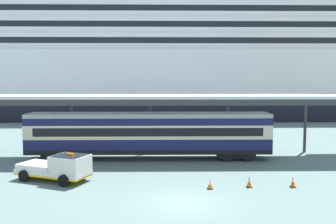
{
  "coord_description": "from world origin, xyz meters",
  "views": [
    {
      "loc": [
        -1.14,
        -19.69,
        6.92
      ],
      "look_at": [
        -0.7,
        7.98,
        4.5
      ],
      "focal_mm": 37.84,
      "sensor_mm": 36.0,
      "label": 1
    }
  ],
  "objects_px": {
    "cruise_ship": "(160,61)",
    "traffic_cone_mid": "(249,182)",
    "service_truck": "(59,167)",
    "traffic_cone_far": "(210,184)",
    "traffic_cone_near": "(293,182)",
    "train_carriage": "(149,133)"
  },
  "relations": [
    {
      "from": "cruise_ship",
      "to": "traffic_cone_mid",
      "type": "height_order",
      "value": "cruise_ship"
    },
    {
      "from": "traffic_cone_mid",
      "to": "traffic_cone_far",
      "type": "relative_size",
      "value": 1.25
    },
    {
      "from": "traffic_cone_mid",
      "to": "traffic_cone_near",
      "type": "bearing_deg",
      "value": -1.02
    },
    {
      "from": "service_truck",
      "to": "traffic_cone_mid",
      "type": "height_order",
      "value": "service_truck"
    },
    {
      "from": "cruise_ship",
      "to": "traffic_cone_mid",
      "type": "distance_m",
      "value": 50.11
    },
    {
      "from": "train_carriage",
      "to": "service_truck",
      "type": "relative_size",
      "value": 3.81
    },
    {
      "from": "traffic_cone_far",
      "to": "service_truck",
      "type": "bearing_deg",
      "value": 168.88
    },
    {
      "from": "train_carriage",
      "to": "traffic_cone_mid",
      "type": "relative_size",
      "value": 28.36
    },
    {
      "from": "traffic_cone_near",
      "to": "service_truck",
      "type": "bearing_deg",
      "value": 173.67
    },
    {
      "from": "cruise_ship",
      "to": "service_truck",
      "type": "xyz_separation_m",
      "value": [
        -6.69,
        -46.89,
        -10.02
      ]
    },
    {
      "from": "traffic_cone_near",
      "to": "traffic_cone_far",
      "type": "bearing_deg",
      "value": -177.17
    },
    {
      "from": "traffic_cone_near",
      "to": "train_carriage",
      "type": "bearing_deg",
      "value": 138.42
    },
    {
      "from": "train_carriage",
      "to": "traffic_cone_far",
      "type": "distance_m",
      "value": 10.04
    },
    {
      "from": "service_truck",
      "to": "traffic_cone_far",
      "type": "bearing_deg",
      "value": -11.12
    },
    {
      "from": "traffic_cone_near",
      "to": "traffic_cone_far",
      "type": "xyz_separation_m",
      "value": [
        -5.46,
        -0.27,
        -0.07
      ]
    },
    {
      "from": "service_truck",
      "to": "traffic_cone_mid",
      "type": "distance_m",
      "value": 12.96
    },
    {
      "from": "cruise_ship",
      "to": "traffic_cone_far",
      "type": "xyz_separation_m",
      "value": [
        3.53,
        -48.9,
        -10.72
      ]
    },
    {
      "from": "train_carriage",
      "to": "traffic_cone_near",
      "type": "height_order",
      "value": "train_carriage"
    },
    {
      "from": "traffic_cone_far",
      "to": "traffic_cone_near",
      "type": "bearing_deg",
      "value": 2.83
    },
    {
      "from": "service_truck",
      "to": "traffic_cone_near",
      "type": "xyz_separation_m",
      "value": [
        15.69,
        -1.74,
        -0.63
      ]
    },
    {
      "from": "service_truck",
      "to": "traffic_cone_far",
      "type": "relative_size",
      "value": 9.29
    },
    {
      "from": "service_truck",
      "to": "traffic_cone_mid",
      "type": "xyz_separation_m",
      "value": [
        12.84,
        -1.69,
        -0.62
      ]
    }
  ]
}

